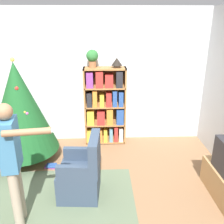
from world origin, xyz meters
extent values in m
plane|color=#846042|center=(0.00, 0.00, 0.00)|extent=(14.00, 14.00, 0.00)
cube|color=silver|center=(0.00, 2.28, 1.30)|extent=(8.00, 0.10, 2.60)
cube|color=#56664C|center=(-0.44, 0.20, 0.00)|extent=(2.23, 1.68, 0.01)
cube|color=#A8703D|center=(-0.09, 2.07, 0.76)|extent=(0.03, 0.29, 1.53)
cube|color=#A8703D|center=(0.69, 2.07, 0.76)|extent=(0.03, 0.29, 1.53)
cube|color=#A8703D|center=(0.30, 2.07, 1.51)|extent=(0.80, 0.29, 0.03)
cube|color=#A8703D|center=(0.30, 2.21, 0.76)|extent=(0.80, 0.01, 1.53)
cube|color=#A8703D|center=(0.30, 2.07, 0.03)|extent=(0.77, 0.29, 0.03)
cube|color=gold|center=(-0.03, 2.04, 0.16)|extent=(0.08, 0.24, 0.22)
cube|color=#5B899E|center=(0.10, 2.04, 0.18)|extent=(0.06, 0.22, 0.28)
cube|color=orange|center=(0.19, 2.06, 0.15)|extent=(0.09, 0.27, 0.21)
cube|color=gold|center=(0.30, 2.06, 0.16)|extent=(0.07, 0.27, 0.23)
cube|color=#5B899E|center=(0.41, 2.03, 0.18)|extent=(0.07, 0.22, 0.26)
cube|color=#B22D28|center=(0.51, 2.06, 0.20)|extent=(0.07, 0.26, 0.31)
cube|color=beige|center=(0.61, 2.06, 0.18)|extent=(0.08, 0.26, 0.26)
cube|color=#A8703D|center=(0.30, 2.07, 0.40)|extent=(0.77, 0.29, 0.03)
cube|color=gold|center=(0.01, 2.04, 0.56)|extent=(0.14, 0.23, 0.27)
cube|color=#B22D28|center=(0.22, 2.06, 0.55)|extent=(0.15, 0.27, 0.27)
cube|color=orange|center=(0.39, 2.03, 0.58)|extent=(0.12, 0.20, 0.31)
cube|color=#284C93|center=(0.59, 2.06, 0.57)|extent=(0.14, 0.27, 0.31)
cube|color=#A8703D|center=(0.30, 2.07, 0.78)|extent=(0.77, 0.29, 0.03)
cube|color=#232328|center=(0.00, 2.03, 0.93)|extent=(0.10, 0.21, 0.26)
cube|color=orange|center=(0.11, 2.04, 0.95)|extent=(0.08, 0.23, 0.31)
cube|color=gold|center=(0.24, 2.05, 0.91)|extent=(0.08, 0.26, 0.22)
cube|color=#B22D28|center=(0.37, 2.05, 0.92)|extent=(0.10, 0.25, 0.26)
cube|color=#284C93|center=(0.49, 2.03, 0.95)|extent=(0.08, 0.21, 0.31)
cube|color=#284C93|center=(0.60, 2.06, 0.94)|extent=(0.09, 0.27, 0.28)
cube|color=#A8703D|center=(0.30, 2.07, 1.15)|extent=(0.77, 0.29, 0.03)
cube|color=#843889|center=(0.02, 2.05, 1.31)|extent=(0.13, 0.26, 0.29)
cube|color=#B22D28|center=(0.20, 2.04, 1.32)|extent=(0.13, 0.23, 0.30)
cube|color=#B22D28|center=(0.38, 2.04, 1.29)|extent=(0.15, 0.24, 0.24)
cube|color=#232328|center=(0.57, 2.05, 1.32)|extent=(0.12, 0.26, 0.30)
cylinder|color=#4C3323|center=(-1.14, 1.43, 0.05)|extent=(0.36, 0.36, 0.10)
cylinder|color=brown|center=(-1.14, 1.43, 0.16)|extent=(0.08, 0.08, 0.12)
cone|color=#195123|center=(-1.14, 1.43, 0.99)|extent=(1.21, 1.21, 1.54)
sphere|color=#335BB2|center=(-1.10, 1.10, 0.86)|extent=(0.06, 0.06, 0.06)
sphere|color=red|center=(-1.09, 1.30, 1.36)|extent=(0.06, 0.06, 0.06)
sphere|color=gold|center=(-0.71, 1.50, 0.59)|extent=(0.06, 0.06, 0.06)
sphere|color=silver|center=(-1.58, 1.60, 0.51)|extent=(0.05, 0.05, 0.05)
sphere|color=#B74C93|center=(-0.96, 1.21, 0.97)|extent=(0.05, 0.05, 0.05)
sphere|color=gold|center=(-0.99, 1.20, 1.00)|extent=(0.04, 0.04, 0.04)
sphere|color=#E5CC4C|center=(-1.14, 1.43, 1.79)|extent=(0.07, 0.07, 0.07)
cube|color=#334256|center=(-0.10, 0.44, 0.21)|extent=(0.60, 0.60, 0.42)
cube|color=#334256|center=(0.13, 0.43, 0.67)|extent=(0.16, 0.57, 0.50)
cube|color=#334256|center=(-0.08, 0.68, 0.52)|extent=(0.51, 0.11, 0.20)
cube|color=#334256|center=(-0.11, 0.21, 0.52)|extent=(0.51, 0.11, 0.20)
cylinder|color=#9E937F|center=(-0.80, 0.04, 0.39)|extent=(0.11, 0.11, 0.79)
cylinder|color=#9E937F|center=(-0.78, -0.14, 0.39)|extent=(0.11, 0.11, 0.79)
cube|color=teal|center=(-0.79, -0.05, 1.09)|extent=(0.22, 0.34, 0.59)
cylinder|color=#8C6647|center=(-0.81, 0.14, 1.06)|extent=(0.07, 0.07, 0.47)
cylinder|color=#8C6647|center=(-0.52, -0.22, 1.31)|extent=(0.49, 0.13, 0.07)
cube|color=white|center=(-0.29, -0.19, 1.31)|extent=(0.11, 0.05, 0.03)
sphere|color=#8C6647|center=(-0.79, -0.05, 1.47)|extent=(0.18, 0.18, 0.18)
cylinder|color=#935B38|center=(0.08, 2.07, 1.59)|extent=(0.14, 0.14, 0.12)
sphere|color=#2D7033|center=(0.08, 2.07, 1.75)|extent=(0.22, 0.22, 0.22)
cylinder|color=#473828|center=(0.52, 2.07, 1.55)|extent=(0.12, 0.12, 0.04)
cone|color=black|center=(0.52, 2.07, 1.64)|extent=(0.20, 0.20, 0.14)
cube|color=#843889|center=(-0.65, 1.15, 0.01)|extent=(0.21, 0.14, 0.02)
cube|color=#284C93|center=(-0.64, 1.15, 0.04)|extent=(0.17, 0.13, 0.02)
camera|label=1|loc=(0.24, -2.54, 2.39)|focal=40.00mm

